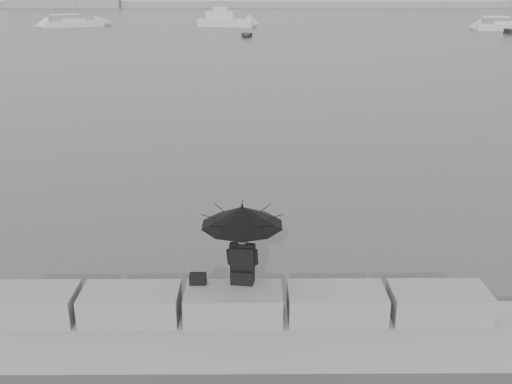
{
  "coord_description": "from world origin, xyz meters",
  "views": [
    {
      "loc": [
        0.32,
        -8.67,
        5.71
      ],
      "look_at": [
        0.39,
        3.0,
        1.47
      ],
      "focal_mm": 40.0,
      "sensor_mm": 36.0,
      "label": 1
    }
  ],
  "objects_px": {
    "sailboat_left": "(74,23)",
    "dinghy": "(247,35)",
    "motor_cruiser": "(227,20)",
    "seated_person": "(242,224)",
    "sailboat_right": "(503,26)"
  },
  "relations": [
    {
      "from": "sailboat_left",
      "to": "dinghy",
      "type": "relative_size",
      "value": 3.95
    },
    {
      "from": "sailboat_left",
      "to": "dinghy",
      "type": "bearing_deg",
      "value": -65.62
    },
    {
      "from": "motor_cruiser",
      "to": "dinghy",
      "type": "height_order",
      "value": "motor_cruiser"
    },
    {
      "from": "seated_person",
      "to": "motor_cruiser",
      "type": "bearing_deg",
      "value": 101.33
    },
    {
      "from": "motor_cruiser",
      "to": "seated_person",
      "type": "bearing_deg",
      "value": -75.08
    },
    {
      "from": "sailboat_left",
      "to": "motor_cruiser",
      "type": "distance_m",
      "value": 22.09
    },
    {
      "from": "seated_person",
      "to": "motor_cruiser",
      "type": "height_order",
      "value": "motor_cruiser"
    },
    {
      "from": "sailboat_right",
      "to": "sailboat_left",
      "type": "bearing_deg",
      "value": -172.52
    },
    {
      "from": "sailboat_left",
      "to": "motor_cruiser",
      "type": "bearing_deg",
      "value": -29.22
    },
    {
      "from": "seated_person",
      "to": "dinghy",
      "type": "distance_m",
      "value": 60.51
    },
    {
      "from": "seated_person",
      "to": "sailboat_right",
      "type": "height_order",
      "value": "sailboat_right"
    },
    {
      "from": "seated_person",
      "to": "motor_cruiser",
      "type": "relative_size",
      "value": 0.16
    },
    {
      "from": "sailboat_left",
      "to": "sailboat_right",
      "type": "distance_m",
      "value": 59.79
    },
    {
      "from": "seated_person",
      "to": "motor_cruiser",
      "type": "xyz_separation_m",
      "value": [
        -3.56,
        78.32,
        -1.15
      ]
    },
    {
      "from": "motor_cruiser",
      "to": "dinghy",
      "type": "relative_size",
      "value": 2.63
    }
  ]
}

